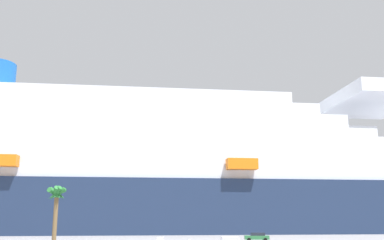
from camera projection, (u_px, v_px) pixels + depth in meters
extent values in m
plane|color=gray|center=(200.00, 237.00, 99.71)|extent=(600.00, 600.00, 0.00)
cube|color=#1E2D4C|center=(125.00, 207.00, 126.52)|extent=(259.67, 40.39, 14.29)
cube|color=white|center=(126.00, 177.00, 128.37)|extent=(228.55, 36.82, 3.08)
cube|color=white|center=(109.00, 166.00, 128.41)|extent=(215.24, 36.14, 3.08)
cube|color=white|center=(91.00, 155.00, 128.45)|extent=(205.94, 35.30, 3.08)
cube|color=white|center=(73.00, 144.00, 128.48)|extent=(191.73, 34.16, 3.08)
cube|color=white|center=(55.00, 133.00, 128.52)|extent=(182.92, 33.40, 3.08)
cube|color=white|center=(37.00, 122.00, 128.56)|extent=(176.60, 32.99, 3.08)
cube|color=white|center=(20.00, 111.00, 128.60)|extent=(170.70, 32.46, 3.08)
cube|color=white|center=(2.00, 100.00, 128.63)|extent=(164.96, 32.09, 3.08)
cube|color=white|center=(373.00, 101.00, 143.01)|extent=(27.03, 35.80, 4.00)
cube|color=orange|center=(1.00, 161.00, 109.19)|extent=(8.10, 3.47, 2.80)
cube|color=orange|center=(242.00, 164.00, 116.41)|extent=(8.10, 3.47, 2.80)
cube|color=silver|center=(160.00, 240.00, 52.25)|extent=(0.86, 1.05, 0.70)
cylinder|color=brown|center=(55.00, 221.00, 64.38)|extent=(0.62, 0.62, 7.69)
cone|color=#287233|center=(60.00, 194.00, 65.31)|extent=(1.09, 2.73, 1.98)
cone|color=#287233|center=(59.00, 194.00, 65.53)|extent=(2.48, 2.32, 1.85)
cone|color=#287233|center=(57.00, 194.00, 65.61)|extent=(2.62, 0.74, 2.08)
cone|color=#287233|center=(55.00, 194.00, 65.49)|extent=(2.49, 2.26, 1.93)
cone|color=#287233|center=(55.00, 194.00, 65.37)|extent=(1.90, 2.74, 1.70)
cone|color=#287233|center=(54.00, 194.00, 65.00)|extent=(1.84, 2.51, 2.27)
cone|color=#287233|center=(55.00, 194.00, 64.88)|extent=(2.43, 1.98, 2.29)
cone|color=#287233|center=(57.00, 194.00, 64.84)|extent=(2.69, 0.96, 2.03)
cone|color=#287233|center=(59.00, 194.00, 65.06)|extent=(1.94, 2.68, 1.88)
sphere|color=#287233|center=(57.00, 195.00, 65.20)|extent=(1.10, 1.10, 1.10)
cube|color=#2D723F|center=(257.00, 237.00, 84.30)|extent=(4.79, 2.47, 0.70)
cube|color=#1E232D|center=(258.00, 234.00, 84.43)|extent=(2.76, 2.04, 0.55)
cylinder|color=black|center=(249.00, 240.00, 83.33)|extent=(0.68, 0.30, 0.66)
cylinder|color=black|center=(248.00, 239.00, 85.22)|extent=(0.68, 0.30, 0.66)
cylinder|color=black|center=(265.00, 240.00, 83.24)|extent=(0.68, 0.30, 0.66)
cylinder|color=black|center=(264.00, 239.00, 85.13)|extent=(0.68, 0.30, 0.66)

